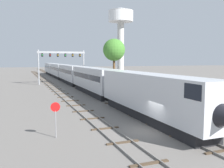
# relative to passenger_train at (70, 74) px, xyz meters

# --- Properties ---
(ground_plane) EXTENTS (400.00, 400.00, 0.00)m
(ground_plane) POSITION_rel_passenger_train_xyz_m (-2.00, -45.85, -2.61)
(ground_plane) COLOR slate
(track_main) EXTENTS (2.60, 200.00, 0.16)m
(track_main) POSITION_rel_passenger_train_xyz_m (0.00, 14.15, -2.54)
(track_main) COLOR slate
(track_main) RESTS_ON ground
(track_near) EXTENTS (2.60, 160.00, 0.16)m
(track_near) POSITION_rel_passenger_train_xyz_m (-5.50, -5.85, -2.54)
(track_near) COLOR slate
(track_near) RESTS_ON ground
(passenger_train) EXTENTS (3.04, 104.37, 4.80)m
(passenger_train) POSITION_rel_passenger_train_xyz_m (0.00, 0.00, 0.00)
(passenger_train) COLOR silver
(passenger_train) RESTS_ON ground
(signal_gantry) EXTENTS (12.10, 0.49, 8.72)m
(signal_gantry) POSITION_rel_passenger_train_xyz_m (-2.25, -1.00, 3.80)
(signal_gantry) COLOR #999BA0
(signal_gantry) RESTS_ON ground
(water_tower) EXTENTS (9.83, 9.83, 26.52)m
(water_tower) POSITION_rel_passenger_train_xyz_m (25.42, 25.59, 18.31)
(water_tower) COLOR beige
(water_tower) RESTS_ON ground
(stop_sign) EXTENTS (0.76, 0.08, 2.88)m
(stop_sign) POSITION_rel_passenger_train_xyz_m (-10.00, -44.76, -0.74)
(stop_sign) COLOR gray
(stop_sign) RESTS_ON ground
(trackside_tree_left) EXTENTS (5.37, 5.37, 11.33)m
(trackside_tree_left) POSITION_rel_passenger_train_xyz_m (9.13, -8.76, 5.96)
(trackside_tree_left) COLOR brown
(trackside_tree_left) RESTS_ON ground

